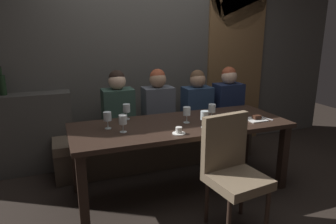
# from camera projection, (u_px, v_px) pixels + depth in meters

# --- Properties ---
(ground) EXTENTS (9.00, 9.00, 0.00)m
(ground) POSITION_uv_depth(u_px,v_px,m) (180.00, 189.00, 3.32)
(ground) COLOR black
(back_wall_tiled) EXTENTS (6.00, 0.12, 3.00)m
(back_wall_tiled) POSITION_uv_depth(u_px,v_px,m) (145.00, 42.00, 4.03)
(back_wall_tiled) COLOR #4C4944
(back_wall_tiled) RESTS_ON ground
(arched_door) EXTENTS (0.90, 0.05, 2.55)m
(arched_door) POSITION_uv_depth(u_px,v_px,m) (236.00, 50.00, 4.46)
(arched_door) COLOR brown
(arched_door) RESTS_ON ground
(back_counter) EXTENTS (1.10, 0.28, 0.95)m
(back_counter) POSITION_uv_depth(u_px,v_px,m) (24.00, 134.00, 3.60)
(back_counter) COLOR #413E3A
(back_counter) RESTS_ON ground
(dining_table) EXTENTS (2.20, 0.84, 0.74)m
(dining_table) POSITION_uv_depth(u_px,v_px,m) (181.00, 131.00, 3.15)
(dining_table) COLOR black
(dining_table) RESTS_ON ground
(banquette_bench) EXTENTS (2.50, 0.44, 0.45)m
(banquette_bench) POSITION_uv_depth(u_px,v_px,m) (159.00, 147.00, 3.89)
(banquette_bench) COLOR #40352A
(banquette_bench) RESTS_ON ground
(chair_near_side) EXTENTS (0.49, 0.49, 0.98)m
(chair_near_side) POSITION_uv_depth(u_px,v_px,m) (232.00, 166.00, 2.57)
(chair_near_side) COLOR #302119
(chair_near_side) RESTS_ON ground
(diner_redhead) EXTENTS (0.36, 0.24, 0.76)m
(diner_redhead) POSITION_uv_depth(u_px,v_px,m) (118.00, 105.00, 3.59)
(diner_redhead) COLOR #2D473D
(diner_redhead) RESTS_ON banquette_bench
(diner_bearded) EXTENTS (0.36, 0.24, 0.76)m
(diner_bearded) POSITION_uv_depth(u_px,v_px,m) (158.00, 102.00, 3.71)
(diner_bearded) COLOR #4C515B
(diner_bearded) RESTS_ON banquette_bench
(diner_far_end) EXTENTS (0.36, 0.24, 0.72)m
(diner_far_end) POSITION_uv_depth(u_px,v_px,m) (197.00, 100.00, 3.93)
(diner_far_end) COLOR navy
(diner_far_end) RESTS_ON banquette_bench
(diner_near_end) EXTENTS (0.36, 0.24, 0.75)m
(diner_near_end) POSITION_uv_depth(u_px,v_px,m) (228.00, 97.00, 4.05)
(diner_near_end) COLOR #192342
(diner_near_end) RESTS_ON banquette_bench
(wine_bottle_dark_red) EXTENTS (0.08, 0.08, 0.33)m
(wine_bottle_dark_red) POSITION_uv_depth(u_px,v_px,m) (2.00, 84.00, 3.41)
(wine_bottle_dark_red) COLOR black
(wine_bottle_dark_red) RESTS_ON back_counter
(wine_glass_center_back) EXTENTS (0.08, 0.08, 0.16)m
(wine_glass_center_back) POSITION_uv_depth(u_px,v_px,m) (123.00, 120.00, 2.83)
(wine_glass_center_back) COLOR silver
(wine_glass_center_back) RESTS_ON dining_table
(wine_glass_near_right) EXTENTS (0.08, 0.08, 0.16)m
(wine_glass_near_right) POSITION_uv_depth(u_px,v_px,m) (107.00, 117.00, 2.93)
(wine_glass_near_right) COLOR silver
(wine_glass_near_right) RESTS_ON dining_table
(wine_glass_center_front) EXTENTS (0.08, 0.08, 0.16)m
(wine_glass_center_front) POSITION_uv_depth(u_px,v_px,m) (127.00, 108.00, 3.24)
(wine_glass_center_front) COLOR silver
(wine_glass_center_front) RESTS_ON dining_table
(wine_glass_end_right) EXTENTS (0.08, 0.08, 0.16)m
(wine_glass_end_right) POSITION_uv_depth(u_px,v_px,m) (187.00, 112.00, 3.12)
(wine_glass_end_right) COLOR silver
(wine_glass_end_right) RESTS_ON dining_table
(wine_glass_near_left) EXTENTS (0.08, 0.08, 0.16)m
(wine_glass_near_left) POSITION_uv_depth(u_px,v_px,m) (204.00, 116.00, 2.96)
(wine_glass_near_left) COLOR silver
(wine_glass_near_left) RESTS_ON dining_table
(wine_glass_far_left) EXTENTS (0.08, 0.08, 0.16)m
(wine_glass_far_left) POSITION_uv_depth(u_px,v_px,m) (212.00, 109.00, 3.23)
(wine_glass_far_left) COLOR silver
(wine_glass_far_left) RESTS_ON dining_table
(espresso_cup) EXTENTS (0.12, 0.12, 0.06)m
(espresso_cup) POSITION_uv_depth(u_px,v_px,m) (179.00, 131.00, 2.81)
(espresso_cup) COLOR white
(espresso_cup) RESTS_ON dining_table
(dessert_plate) EXTENTS (0.19, 0.19, 0.05)m
(dessert_plate) POSITION_uv_depth(u_px,v_px,m) (256.00, 119.00, 3.23)
(dessert_plate) COLOR white
(dessert_plate) RESTS_ON dining_table
(fork_on_table) EXTENTS (0.06, 0.17, 0.01)m
(fork_on_table) POSITION_uv_depth(u_px,v_px,m) (266.00, 118.00, 3.29)
(fork_on_table) COLOR silver
(fork_on_table) RESTS_ON dining_table
(folded_napkin) EXTENTS (0.14, 0.13, 0.01)m
(folded_napkin) POSITION_uv_depth(u_px,v_px,m) (210.00, 111.00, 3.56)
(folded_napkin) COLOR silver
(folded_napkin) RESTS_ON dining_table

